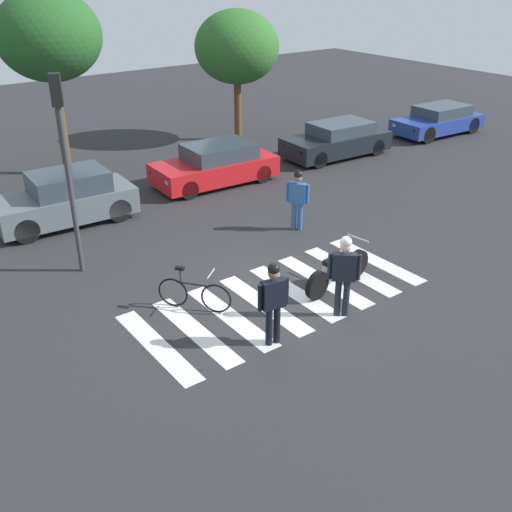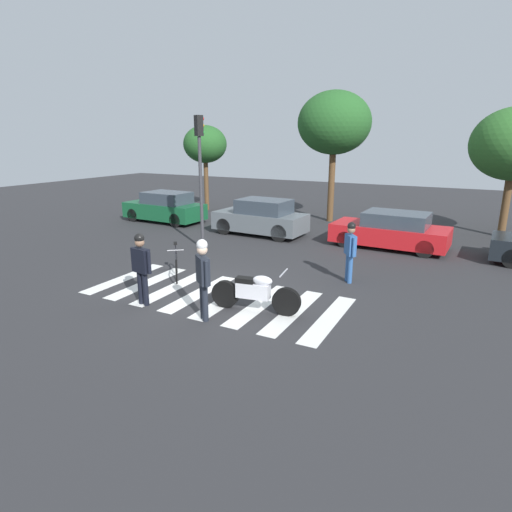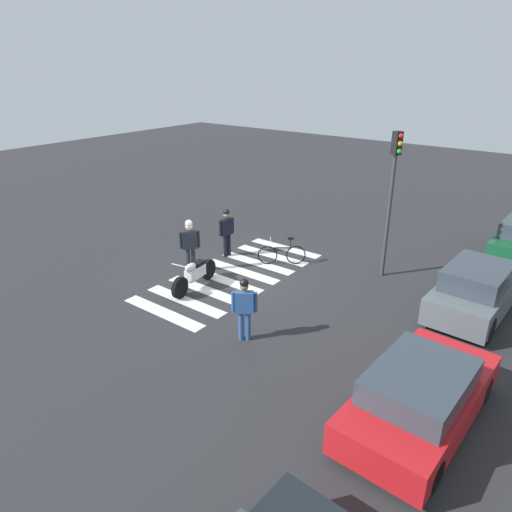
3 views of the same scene
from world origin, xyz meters
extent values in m
plane|color=#2B2B2D|center=(0.00, 0.00, 0.00)|extent=(60.00, 60.00, 0.00)
cylinder|color=black|center=(2.19, -0.27, 0.34)|extent=(0.69, 0.24, 0.68)
cylinder|color=black|center=(0.67, -0.51, 0.34)|extent=(0.69, 0.24, 0.68)
cube|color=silver|center=(1.38, -0.40, 0.52)|extent=(0.83, 0.40, 0.36)
ellipsoid|color=silver|center=(1.61, -0.36, 0.79)|extent=(0.51, 0.31, 0.24)
cube|color=black|center=(1.18, -0.43, 0.76)|extent=(0.47, 0.30, 0.12)
cylinder|color=#A5A5AD|center=(2.11, -0.29, 1.04)|extent=(0.13, 0.62, 0.04)
torus|color=black|center=(-1.49, 0.35, 0.35)|extent=(0.46, 0.57, 0.70)
torus|color=black|center=(-2.11, 1.14, 0.35)|extent=(0.46, 0.57, 0.70)
cylinder|color=black|center=(-1.80, 0.75, 0.63)|extent=(0.51, 0.64, 0.04)
cylinder|color=black|center=(-1.99, 0.99, 0.80)|extent=(0.04, 0.04, 0.34)
cube|color=black|center=(-1.99, 0.99, 0.98)|extent=(0.20, 0.22, 0.06)
cylinder|color=#99999E|center=(-1.55, 0.43, 0.95)|extent=(0.38, 0.31, 0.03)
cylinder|color=black|center=(-1.31, -1.29, 0.42)|extent=(0.14, 0.14, 0.84)
cylinder|color=black|center=(-1.13, -1.31, 0.42)|extent=(0.14, 0.14, 0.84)
cube|color=black|center=(-1.22, -1.30, 1.14)|extent=(0.52, 0.27, 0.60)
sphere|color=#8C664C|center=(-1.22, -1.30, 1.59)|extent=(0.23, 0.23, 0.23)
cylinder|color=black|center=(-1.51, -1.26, 1.14)|extent=(0.09, 0.09, 0.57)
cylinder|color=black|center=(-0.93, -1.35, 1.14)|extent=(0.09, 0.09, 0.57)
sphere|color=black|center=(-1.22, -1.30, 1.70)|extent=(0.24, 0.24, 0.24)
cylinder|color=#1E232D|center=(0.69, -1.41, 0.44)|extent=(0.14, 0.14, 0.87)
cylinder|color=#1E232D|center=(0.56, -1.29, 0.44)|extent=(0.14, 0.14, 0.87)
cube|color=#1E232D|center=(0.62, -1.35, 1.18)|extent=(0.52, 0.48, 0.62)
sphere|color=beige|center=(0.62, -1.35, 1.65)|extent=(0.24, 0.24, 0.24)
cylinder|color=#1E232D|center=(0.86, -1.54, 1.18)|extent=(0.09, 0.09, 0.59)
cylinder|color=#1E232D|center=(0.39, -1.15, 1.18)|extent=(0.09, 0.09, 0.59)
sphere|color=white|center=(0.62, -1.35, 1.76)|extent=(0.25, 0.25, 0.25)
cylinder|color=#2D5999|center=(2.76, 2.82, 0.41)|extent=(0.14, 0.14, 0.81)
cylinder|color=#2D5999|center=(2.86, 2.67, 0.41)|extent=(0.14, 0.14, 0.81)
cube|color=#2D5999|center=(2.81, 2.74, 1.10)|extent=(0.43, 0.50, 0.58)
sphere|color=#8C664C|center=(2.81, 2.74, 1.54)|extent=(0.22, 0.22, 0.22)
cylinder|color=#2D5999|center=(2.65, 2.98, 1.10)|extent=(0.09, 0.09, 0.55)
cylinder|color=#2D5999|center=(2.97, 2.51, 1.10)|extent=(0.09, 0.09, 0.55)
sphere|color=black|center=(2.81, 2.74, 1.64)|extent=(0.23, 0.23, 0.23)
cube|color=silver|center=(-3.15, 0.00, 0.00)|extent=(0.45, 2.98, 0.01)
cube|color=silver|center=(-2.25, 0.00, 0.00)|extent=(0.45, 2.98, 0.01)
cube|color=silver|center=(-1.35, 0.00, 0.00)|extent=(0.45, 2.98, 0.01)
cube|color=silver|center=(-0.45, 0.00, 0.00)|extent=(0.45, 2.98, 0.01)
cube|color=silver|center=(0.45, 0.00, 0.00)|extent=(0.45, 2.98, 0.01)
cube|color=silver|center=(1.35, 0.00, 0.00)|extent=(0.45, 2.98, 0.01)
cube|color=silver|center=(2.25, 0.00, 0.00)|extent=(0.45, 2.98, 0.01)
cube|color=silver|center=(3.15, 0.00, 0.00)|extent=(0.45, 2.98, 0.01)
cylinder|color=black|center=(-3.65, 6.42, 0.35)|extent=(0.71, 0.25, 0.70)
cylinder|color=black|center=(-3.58, 7.90, 0.35)|extent=(0.71, 0.25, 0.70)
cylinder|color=black|center=(-1.00, 6.29, 0.35)|extent=(0.71, 0.25, 0.70)
cylinder|color=black|center=(-0.93, 7.77, 0.35)|extent=(0.71, 0.25, 0.70)
cube|color=slate|center=(-2.29, 7.09, 0.57)|extent=(3.99, 1.89, 0.75)
cube|color=#333D47|center=(-2.09, 7.09, 1.23)|extent=(2.18, 1.60, 0.58)
cube|color=#F2EDCC|center=(-4.23, 6.64, 0.68)|extent=(0.09, 0.20, 0.12)
cylinder|color=black|center=(1.58, 6.64, 0.31)|extent=(0.63, 0.25, 0.62)
cylinder|color=black|center=(1.66, 8.26, 0.31)|extent=(0.63, 0.25, 0.62)
cylinder|color=black|center=(4.42, 6.51, 0.31)|extent=(0.63, 0.25, 0.62)
cylinder|color=black|center=(4.50, 8.12, 0.31)|extent=(0.63, 0.25, 0.62)
cube|color=red|center=(3.04, 7.38, 0.51)|extent=(4.27, 2.04, 0.68)
cube|color=#333D47|center=(3.25, 7.37, 1.10)|extent=(2.34, 1.73, 0.51)
cube|color=#F2EDCC|center=(0.96, 6.89, 0.61)|extent=(0.09, 0.20, 0.12)
cube|color=#F2EDCC|center=(1.02, 8.07, 0.61)|extent=(0.09, 0.20, 0.12)
cylinder|color=black|center=(7.04, 6.50, 0.31)|extent=(0.64, 0.25, 0.63)
cylinder|color=black|center=(7.12, 8.05, 0.31)|extent=(0.64, 0.25, 0.63)
cylinder|color=black|center=(9.94, 6.36, 0.31)|extent=(0.64, 0.25, 0.63)
cylinder|color=black|center=(10.02, 7.91, 0.31)|extent=(0.64, 0.25, 0.63)
cube|color=black|center=(8.53, 7.20, 0.52)|extent=(4.35, 1.97, 0.69)
cube|color=#333D47|center=(8.75, 7.19, 1.09)|extent=(2.38, 1.67, 0.45)
cube|color=#F2EDCC|center=(6.41, 6.74, 0.62)|extent=(0.09, 0.20, 0.12)
cube|color=#F2EDCC|center=(6.47, 7.87, 0.62)|extent=(0.09, 0.20, 0.12)
cylinder|color=black|center=(12.88, 6.25, 0.35)|extent=(0.72, 0.25, 0.71)
cylinder|color=black|center=(12.96, 7.78, 0.35)|extent=(0.72, 0.25, 0.71)
cylinder|color=black|center=(15.72, 6.12, 0.35)|extent=(0.72, 0.25, 0.71)
cylinder|color=black|center=(15.80, 7.64, 0.35)|extent=(0.72, 0.25, 0.71)
cube|color=navy|center=(14.34, 6.95, 0.48)|extent=(4.26, 1.95, 0.58)
cube|color=#333D47|center=(14.55, 6.94, 1.01)|extent=(2.33, 1.64, 0.47)
cube|color=#F2EDCC|center=(12.26, 6.49, 0.57)|extent=(0.09, 0.20, 0.12)
cube|color=#F2EDCC|center=(12.32, 7.60, 0.57)|extent=(0.09, 0.20, 0.12)
cylinder|color=#38383D|center=(-3.10, 3.98, 2.03)|extent=(0.12, 0.12, 4.06)
cube|color=black|center=(-3.10, 3.98, 4.41)|extent=(0.32, 0.32, 0.70)
sphere|color=red|center=(-3.04, 4.10, 4.64)|extent=(0.16, 0.16, 0.16)
sphere|color=orange|center=(-3.04, 4.10, 4.41)|extent=(0.16, 0.16, 0.16)
sphere|color=green|center=(-3.04, 4.10, 4.18)|extent=(0.16, 0.16, 0.16)
cylinder|color=brown|center=(-0.60, 11.44, 1.70)|extent=(0.31, 0.31, 3.40)
ellipsoid|color=#235623|center=(-0.60, 11.44, 4.69)|extent=(3.45, 3.45, 2.93)
cylinder|color=brown|center=(6.87, 11.44, 1.25)|extent=(0.30, 0.30, 2.50)
ellipsoid|color=#2D6628|center=(6.87, 11.44, 3.77)|extent=(3.39, 3.39, 2.89)
camera|label=1|loc=(-7.45, -9.13, 6.97)|focal=41.95mm
camera|label=2|loc=(5.82, -8.70, 4.00)|focal=29.66mm
camera|label=3|loc=(10.92, 9.30, 6.75)|focal=32.84mm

